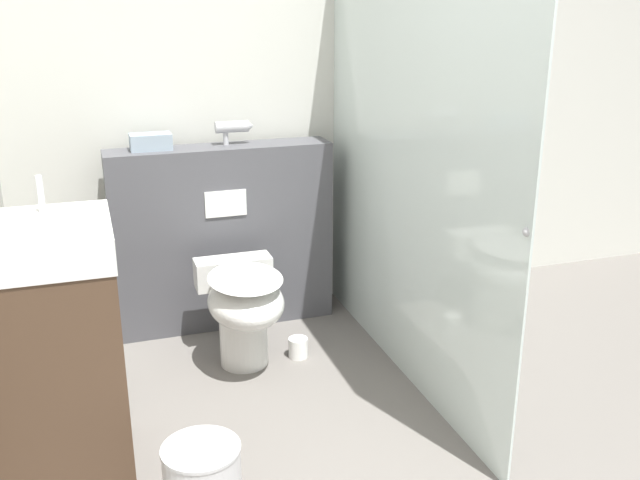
% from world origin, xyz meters
% --- Properties ---
extents(wall_back, '(8.00, 0.06, 2.50)m').
position_xyz_m(wall_back, '(0.00, 2.08, 1.25)').
color(wall_back, silver).
rests_on(wall_back, ground_plane).
extents(partition_panel, '(1.20, 0.23, 1.01)m').
position_xyz_m(partition_panel, '(-0.21, 1.87, 0.51)').
color(partition_panel, '#4C4C51').
rests_on(partition_panel, ground_plane).
extents(shower_glass, '(0.04, 1.97, 2.10)m').
position_xyz_m(shower_glass, '(0.50, 1.07, 1.05)').
color(shower_glass, silver).
rests_on(shower_glass, ground_plane).
extents(toilet, '(0.39, 0.59, 0.51)m').
position_xyz_m(toilet, '(-0.22, 1.33, 0.33)').
color(toilet, white).
rests_on(toilet, ground_plane).
extents(sink_vanity, '(0.46, 0.52, 1.15)m').
position_xyz_m(sink_vanity, '(-1.05, 0.72, 0.51)').
color(sink_vanity, '#473323').
rests_on(sink_vanity, ground_plane).
extents(hair_drier, '(0.21, 0.06, 0.12)m').
position_xyz_m(hair_drier, '(-0.12, 1.90, 1.10)').
color(hair_drier, '#B7B7BC').
rests_on(hair_drier, partition_panel).
extents(folded_towel, '(0.21, 0.12, 0.08)m').
position_xyz_m(folded_towel, '(-0.56, 1.89, 1.05)').
color(folded_towel, '#8C9EAD').
rests_on(folded_towel, partition_panel).
extents(spare_toilet_roll, '(0.10, 0.10, 0.10)m').
position_xyz_m(spare_toilet_roll, '(0.05, 1.33, 0.05)').
color(spare_toilet_roll, white).
rests_on(spare_toilet_roll, ground_plane).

